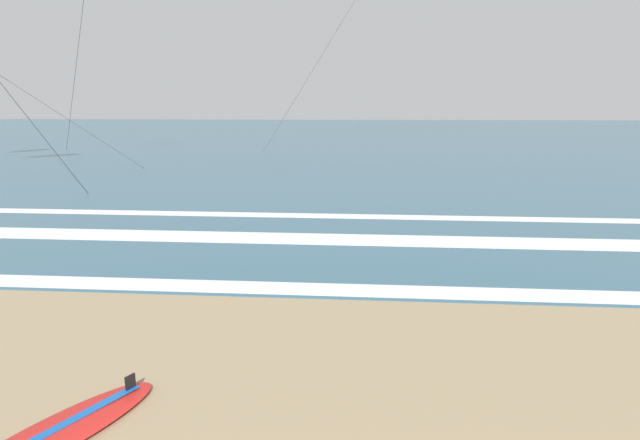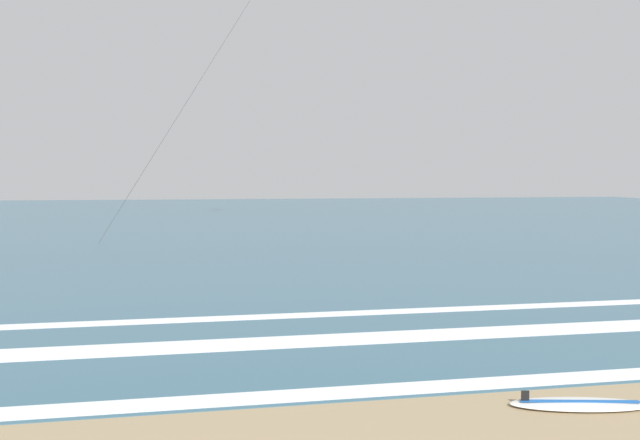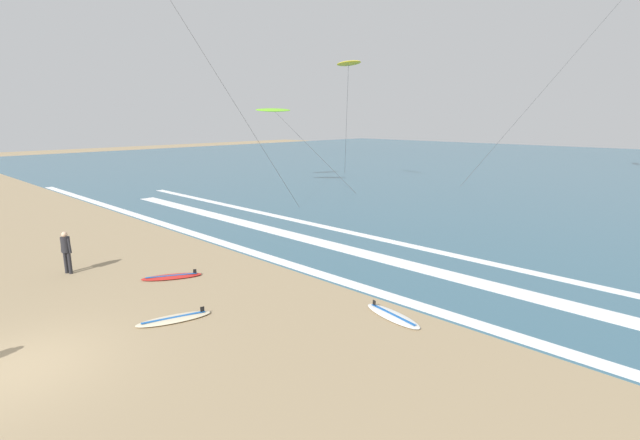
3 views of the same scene
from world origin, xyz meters
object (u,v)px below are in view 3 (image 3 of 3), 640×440
at_px(surfer_left_near, 66,249).
at_px(surfboard_foreground_flat, 393,316).
at_px(surfboard_left_pile, 174,319).
at_px(kite_yellow_high_right, 349,64).
at_px(kite_lime_high_left, 274,110).
at_px(surfboard_right_spare, 172,277).

xyz_separation_m(surfer_left_near, surfboard_foreground_flat, (10.97, 5.18, -0.91)).
height_order(surfboard_left_pile, kite_yellow_high_right, kite_yellow_high_right).
xyz_separation_m(surfboard_left_pile, kite_yellow_high_right, (-13.82, 23.66, 9.81)).
relative_size(surfer_left_near, surfboard_left_pile, 0.73).
distance_m(surfer_left_near, kite_lime_high_left, 26.77).
xyz_separation_m(surfboard_left_pile, kite_lime_high_left, (-20.63, 21.49, 6.24)).
bearing_deg(kite_lime_high_left, surfboard_foreground_flat, -34.13).
height_order(surfboard_left_pile, surfboard_right_spare, same).
distance_m(surfboard_left_pile, kite_lime_high_left, 30.44).
bearing_deg(surfboard_left_pile, surfer_left_near, -174.29).
height_order(surfboard_right_spare, kite_lime_high_left, kite_lime_high_left).
relative_size(surfer_left_near, surfboard_foreground_flat, 0.73).
height_order(surfboard_left_pile, kite_lime_high_left, kite_lime_high_left).
relative_size(surfboard_right_spare, kite_yellow_high_right, 0.21).
bearing_deg(surfer_left_near, kite_yellow_high_right, 106.58).
height_order(surfer_left_near, surfboard_right_spare, surfer_left_near).
relative_size(surfboard_foreground_flat, kite_yellow_high_right, 0.21).
relative_size(surfboard_left_pile, kite_lime_high_left, 0.20).
bearing_deg(kite_lime_high_left, surfer_left_near, -57.59).
bearing_deg(kite_lime_high_left, surfboard_left_pile, -46.16).
height_order(surfer_left_near, surfboard_left_pile, surfer_left_near).
distance_m(surfer_left_near, surfboard_foreground_flat, 12.17).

